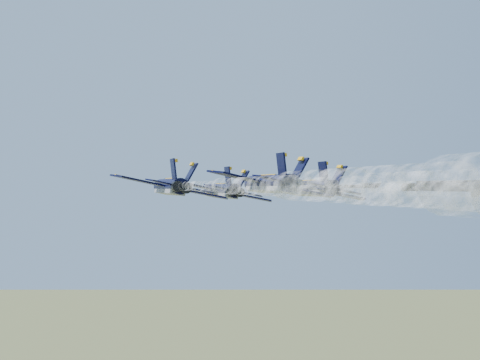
{
  "coord_description": "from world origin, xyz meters",
  "views": [
    {
      "loc": [
        -2.32,
        -94.3,
        94.1
      ],
      "look_at": [
        0.36,
        -1.82,
        99.21
      ],
      "focal_mm": 55.0,
      "sensor_mm": 36.0,
      "label": 1
    }
  ],
  "objects_px": {
    "jet_slot": "(269,184)",
    "jet_right": "(309,188)",
    "jet_lead": "(221,191)",
    "jet_left": "(169,187)"
  },
  "relations": [
    {
      "from": "jet_slot",
      "to": "jet_right",
      "type": "bearing_deg",
      "value": 48.61
    },
    {
      "from": "jet_lead",
      "to": "jet_right",
      "type": "xyz_separation_m",
      "value": [
        11.1,
        -8.53,
        0.0
      ]
    },
    {
      "from": "jet_right",
      "to": "jet_left",
      "type": "bearing_deg",
      "value": 178.23
    },
    {
      "from": "jet_right",
      "to": "jet_slot",
      "type": "height_order",
      "value": "same"
    },
    {
      "from": "jet_lead",
      "to": "jet_left",
      "type": "distance_m",
      "value": 13.62
    },
    {
      "from": "jet_lead",
      "to": "jet_right",
      "type": "distance_m",
      "value": 14.0
    },
    {
      "from": "jet_slot",
      "to": "jet_lead",
      "type": "bearing_deg",
      "value": 91.63
    },
    {
      "from": "jet_lead",
      "to": "jet_left",
      "type": "height_order",
      "value": "same"
    },
    {
      "from": "jet_right",
      "to": "jet_slot",
      "type": "xyz_separation_m",
      "value": [
        -5.85,
        -11.02,
        0.0
      ]
    },
    {
      "from": "jet_left",
      "to": "jet_right",
      "type": "distance_m",
      "value": 17.71
    }
  ]
}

